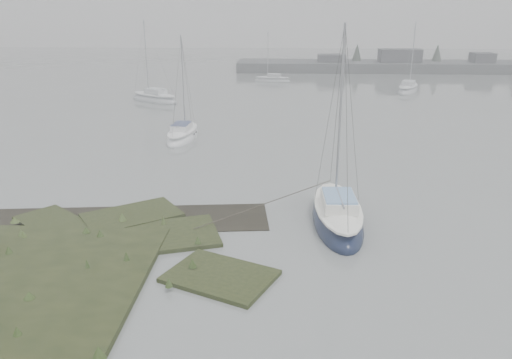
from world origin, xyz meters
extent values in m
plane|color=slate|center=(0.00, 30.00, 0.00)|extent=(160.00, 160.00, 0.00)
cube|color=#4C4F51|center=(26.00, 62.00, 0.60)|extent=(60.00, 8.00, 1.60)
cube|color=#424247|center=(10.00, 61.00, 1.40)|extent=(4.00, 3.00, 2.20)
cube|color=#424247|center=(20.00, 61.00, 1.80)|extent=(6.00, 3.00, 3.00)
cube|color=#424247|center=(32.00, 61.00, 1.55)|extent=(3.00, 3.00, 2.50)
cone|color=#384238|center=(14.00, 63.00, 2.20)|extent=(2.00, 2.00, 3.50)
cone|color=#384238|center=(26.00, 63.00, 2.20)|extent=(2.00, 2.00, 3.50)
ellipsoid|color=#111932|center=(4.98, 4.44, 0.11)|extent=(2.19, 6.35, 1.53)
ellipsoid|color=white|center=(4.98, 4.44, 0.72)|extent=(1.76, 5.53, 0.43)
cube|color=white|center=(4.99, 4.17, 1.10)|extent=(1.39, 2.19, 0.45)
cube|color=#7DA7D8|center=(4.99, 4.17, 1.35)|extent=(1.30, 2.01, 0.07)
cylinder|color=#939399|center=(4.97, 5.25, 4.64)|extent=(0.10, 0.10, 7.21)
cylinder|color=#939399|center=(4.99, 3.99, 1.35)|extent=(0.13, 2.53, 0.08)
ellipsoid|color=white|center=(-4.43, 18.80, 0.09)|extent=(2.20, 5.57, 1.32)
ellipsoid|color=white|center=(-4.43, 18.80, 0.62)|extent=(1.79, 4.84, 0.37)
cube|color=white|center=(-4.45, 18.57, 0.95)|extent=(1.31, 1.95, 0.39)
cube|color=navy|center=(-4.45, 18.57, 1.17)|extent=(1.22, 1.79, 0.06)
cylinder|color=#939399|center=(-4.38, 19.50, 4.01)|extent=(0.09, 0.09, 6.23)
cylinder|color=#939399|center=(-4.46, 18.41, 1.17)|extent=(0.23, 2.18, 0.07)
ellipsoid|color=#AFB3B9|center=(-10.21, 34.02, 0.10)|extent=(6.09, 4.93, 1.45)
ellipsoid|color=white|center=(-10.21, 34.02, 0.68)|extent=(5.23, 4.18, 0.41)
cube|color=white|center=(-9.99, 33.88, 1.04)|extent=(2.42, 2.20, 0.43)
cube|color=silver|center=(-9.99, 33.88, 1.28)|extent=(2.23, 2.03, 0.07)
cylinder|color=#939399|center=(-10.85, 34.45, 4.41)|extent=(0.09, 0.09, 6.84)
cylinder|color=#939399|center=(-9.85, 33.79, 1.28)|extent=(2.04, 1.38, 0.08)
ellipsoid|color=silver|center=(16.80, 41.56, 0.10)|extent=(4.12, 6.04, 1.40)
ellipsoid|color=white|center=(16.80, 41.56, 0.66)|extent=(3.47, 5.21, 0.40)
cube|color=white|center=(16.70, 41.33, 1.01)|extent=(1.95, 2.32, 0.41)
cube|color=#B2B9BD|center=(16.70, 41.33, 1.24)|extent=(1.80, 2.13, 0.07)
cylinder|color=#939399|center=(17.11, 42.23, 4.25)|extent=(0.09, 0.09, 6.60)
cylinder|color=#939399|center=(16.63, 41.18, 1.24)|extent=(1.03, 2.13, 0.07)
ellipsoid|color=#A5ABAF|center=(1.41, 49.13, 0.08)|extent=(4.95, 2.45, 1.15)
ellipsoid|color=silver|center=(1.41, 49.13, 0.54)|extent=(4.29, 2.03, 0.32)
cube|color=silver|center=(1.61, 49.09, 0.83)|extent=(1.79, 1.31, 0.34)
cube|color=#ACAEB8|center=(1.61, 49.09, 1.01)|extent=(1.64, 1.22, 0.05)
cylinder|color=#939399|center=(0.81, 49.25, 3.48)|extent=(0.07, 0.07, 5.41)
cylinder|color=#939399|center=(1.74, 49.06, 1.01)|extent=(1.87, 0.43, 0.06)
camera|label=1|loc=(2.45, -15.49, 8.69)|focal=35.00mm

